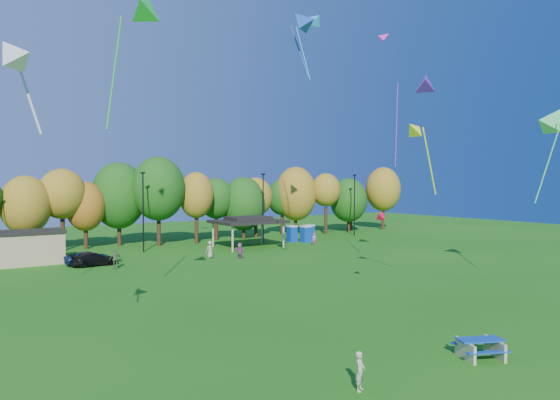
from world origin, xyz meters
TOP-DOWN VIEW (x-y plane):
  - ground at (0.00, 0.00)m, footprint 160.00×160.00m
  - tree_line at (-1.03, 45.51)m, footprint 93.57×10.55m
  - lamp_posts at (2.00, 40.00)m, footprint 64.50×0.25m
  - utility_building at (-10.00, 38.00)m, footprint 6.30×4.30m
  - pavilion at (14.00, 37.00)m, footprint 8.20×6.20m
  - porta_potties at (22.96, 38.11)m, footprint 3.75×2.46m
  - picnic_table at (3.42, -2.11)m, footprint 2.52×2.35m
  - kite_flyer at (-3.50, -1.72)m, footprint 0.65×0.59m
  - car_c at (-5.16, 34.35)m, footprint 4.57×2.21m
  - car_d at (-4.94, 33.35)m, footprint 4.42×2.05m
  - far_person_0 at (21.81, 33.96)m, footprint 0.67×0.57m
  - far_person_1 at (8.71, 29.60)m, footprint 0.79×1.61m
  - far_person_2 at (-3.78, 30.43)m, footprint 1.08×0.45m
  - far_person_3 at (6.28, 31.61)m, footprint 1.01×0.79m
  - kite_1 at (10.56, 8.15)m, footprint 3.24×1.39m
  - kite_2 at (-7.61, 10.16)m, footprint 3.32×4.16m
  - kite_3 at (17.90, 13.39)m, footprint 4.58×4.07m
  - kite_5 at (22.73, 4.87)m, footprint 4.89×3.02m
  - kite_6 at (13.08, 23.04)m, footprint 1.66×3.89m
  - kite_8 at (18.95, 19.15)m, footprint 1.73×1.69m
  - kite_9 at (9.18, 9.80)m, footprint 1.21×1.06m
  - kite_11 at (3.87, 12.25)m, footprint 2.32×2.91m
  - kite_13 at (-14.45, 4.13)m, footprint 1.97×2.05m

SIDE VIEW (x-z plane):
  - ground at x=0.00m, z-range 0.00..0.00m
  - picnic_table at x=3.42m, z-range 0.07..0.94m
  - car_d at x=-4.94m, z-range 0.00..1.25m
  - car_c at x=-5.16m, z-range 0.00..1.25m
  - kite_flyer at x=-3.50m, z-range 0.00..1.50m
  - far_person_0 at x=21.81m, z-range 0.00..1.57m
  - far_person_1 at x=8.71m, z-range 0.00..1.67m
  - far_person_3 at x=6.28m, z-range 0.00..1.82m
  - far_person_2 at x=-3.78m, z-range 0.00..1.84m
  - porta_potties at x=22.96m, z-range 0.01..2.19m
  - utility_building at x=-10.00m, z-range 0.01..3.26m
  - pavilion at x=14.00m, z-range 1.34..5.11m
  - lamp_posts at x=2.00m, z-range 0.36..9.45m
  - kite_9 at x=9.18m, z-range 5.10..6.13m
  - tree_line at x=-1.03m, z-range 0.34..11.49m
  - kite_1 at x=10.56m, z-range 8.86..14.27m
  - kite_13 at x=-14.45m, z-range 10.61..14.14m
  - kite_5 at x=22.73m, z-range 8.86..16.74m
  - kite_3 at x=17.90m, z-range 12.23..20.88m
  - kite_2 at x=-7.61m, z-range 13.22..20.79m
  - kite_11 at x=3.87m, z-range 16.60..21.29m
  - kite_8 at x=18.95m, z-range 21.24..22.64m
  - kite_6 at x=13.08m, z-range 20.20..26.71m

